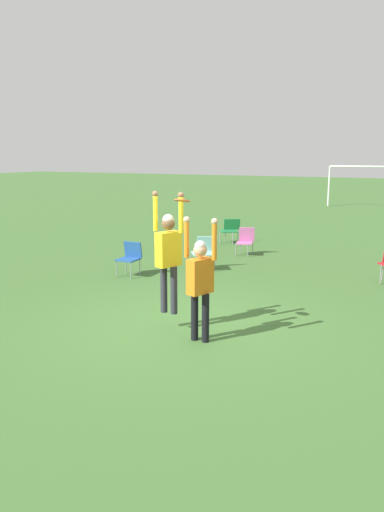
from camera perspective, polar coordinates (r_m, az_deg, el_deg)
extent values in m
plane|color=#3D662D|center=(8.93, -0.92, -7.98)|extent=(120.00, 120.00, 0.00)
cylinder|color=#2D2D38|center=(8.62, -3.24, -3.77)|extent=(0.12, 0.12, 0.83)
cylinder|color=#2D2D38|center=(8.53, -2.09, -3.93)|extent=(0.12, 0.12, 0.83)
cube|color=yellow|center=(8.42, -2.71, 0.80)|extent=(0.34, 0.48, 0.59)
sphere|color=brown|center=(8.35, -2.74, 3.73)|extent=(0.22, 0.22, 0.22)
sphere|color=#B7B2AD|center=(8.34, -2.74, 4.15)|extent=(0.19, 0.19, 0.19)
cylinder|color=yellow|center=(8.45, -4.20, 4.97)|extent=(0.08, 0.08, 0.62)
sphere|color=brown|center=(8.42, -4.23, 7.08)|extent=(0.10, 0.10, 0.10)
cylinder|color=yellow|center=(8.21, -1.27, 4.81)|extent=(0.08, 0.08, 0.62)
sphere|color=brown|center=(8.18, -1.28, 6.98)|extent=(0.10, 0.10, 0.10)
cylinder|color=black|center=(8.16, 0.30, -6.91)|extent=(0.12, 0.12, 0.80)
cylinder|color=black|center=(8.08, 1.55, -7.10)|extent=(0.12, 0.12, 0.80)
cube|color=orange|center=(7.93, 0.94, -2.30)|extent=(0.34, 0.48, 0.57)
sphere|color=tan|center=(7.84, 0.95, 0.68)|extent=(0.22, 0.22, 0.22)
sphere|color=#B7B2AD|center=(7.83, 0.95, 1.11)|extent=(0.18, 0.18, 0.18)
cylinder|color=orange|center=(7.92, -0.62, 2.00)|extent=(0.08, 0.08, 0.60)
sphere|color=tan|center=(7.87, -0.63, 4.16)|extent=(0.10, 0.10, 0.10)
cylinder|color=orange|center=(7.71, 2.57, 1.73)|extent=(0.08, 0.08, 0.60)
sphere|color=tan|center=(7.66, 2.59, 3.95)|extent=(0.10, 0.10, 0.10)
cylinder|color=#E04C23|center=(7.94, -1.14, 6.35)|extent=(0.26, 0.25, 0.08)
cylinder|color=gray|center=(14.96, 5.01, 0.76)|extent=(0.02, 0.02, 0.39)
cylinder|color=gray|center=(14.83, 6.42, 0.63)|extent=(0.02, 0.02, 0.39)
cylinder|color=gray|center=(15.32, 5.55, 1.00)|extent=(0.02, 0.02, 0.39)
cylinder|color=gray|center=(15.19, 6.93, 0.88)|extent=(0.02, 0.02, 0.39)
cube|color=#C666A3|center=(15.04, 5.99, 1.47)|extent=(0.58, 0.58, 0.04)
cube|color=#C666A3|center=(15.20, 6.29, 2.47)|extent=(0.47, 0.25, 0.43)
cylinder|color=gray|center=(16.93, 3.20, 2.13)|extent=(0.02, 0.02, 0.44)
cylinder|color=gray|center=(16.75, 4.68, 2.01)|extent=(0.02, 0.02, 0.44)
cylinder|color=gray|center=(17.36, 3.82, 2.36)|extent=(0.02, 0.02, 0.44)
cylinder|color=gray|center=(17.19, 5.27, 2.24)|extent=(0.02, 0.02, 0.44)
cube|color=#1E753D|center=(17.03, 4.25, 2.85)|extent=(0.77, 0.77, 0.04)
cube|color=#1E753D|center=(17.23, 4.59, 3.64)|extent=(0.52, 0.38, 0.37)
cylinder|color=gray|center=(12.47, -8.61, -1.39)|extent=(0.02, 0.02, 0.44)
cylinder|color=gray|center=(12.24, -7.02, -1.59)|extent=(0.02, 0.02, 0.44)
cylinder|color=gray|center=(12.80, -7.55, -1.02)|extent=(0.02, 0.02, 0.44)
cylinder|color=gray|center=(12.58, -5.98, -1.21)|extent=(0.02, 0.02, 0.44)
cube|color=#235193|center=(12.48, -7.31, -0.39)|extent=(0.50, 0.50, 0.04)
cube|color=#235193|center=(12.62, -6.77, 0.76)|extent=(0.49, 0.12, 0.40)
cylinder|color=gray|center=(12.98, -0.12, -0.71)|extent=(0.02, 0.02, 0.45)
cylinder|color=gray|center=(12.79, 1.74, -0.91)|extent=(0.02, 0.02, 0.45)
cylinder|color=gray|center=(13.39, 0.77, -0.33)|extent=(0.02, 0.02, 0.45)
cylinder|color=gray|center=(13.20, 2.59, -0.52)|extent=(0.02, 0.02, 0.45)
cube|color=#8CC6C1|center=(13.05, 1.25, 0.29)|extent=(0.76, 0.76, 0.04)
cube|color=#8CC6C1|center=(13.23, 1.72, 1.42)|extent=(0.51, 0.40, 0.41)
cylinder|color=gray|center=(12.47, 20.77, -1.97)|extent=(0.02, 0.02, 0.46)
cylinder|color=gray|center=(12.84, 20.95, -1.61)|extent=(0.02, 0.02, 0.46)
cylinder|color=white|center=(30.46, 15.38, 7.70)|extent=(0.10, 0.10, 2.30)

